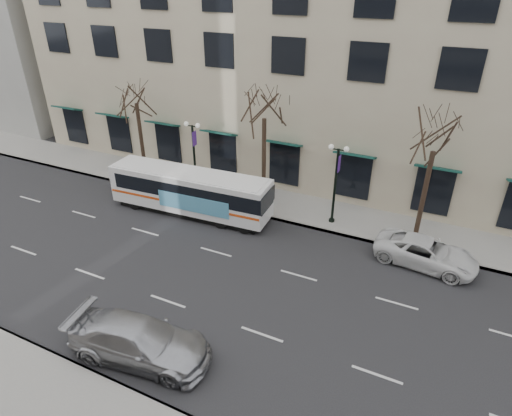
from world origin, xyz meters
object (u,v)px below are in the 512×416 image
Objects in this scene: lamp_post_left at (194,154)px; lamp_post_right at (336,181)px; tree_far_left at (135,90)px; white_pickup at (426,252)px; city_bus at (191,191)px; tree_far_mid at (264,103)px; tree_far_right at (437,134)px; silver_car at (140,341)px.

lamp_post_left is 1.00× the size of lamp_post_right.
tree_far_left is 21.77m from white_pickup.
tree_far_mid is at bearing 38.04° from city_bus.
tree_far_left is at bearing 180.00° from tree_far_right.
lamp_post_left is at bearing 113.39° from city_bus.
tree_far_right is 1.55× the size of lamp_post_left.
tree_far_left is 1.03× the size of tree_far_right.
lamp_post_right is (5.01, -0.60, -3.96)m from tree_far_mid.
tree_far_left is at bearing 89.22° from white_pickup.
tree_far_right is at bearing 6.85° from lamp_post_right.
tree_far_mid is 1.64× the size of lamp_post_left.
city_bus is (-13.68, -3.22, -4.83)m from tree_far_right.
lamp_post_left is at bearing 180.00° from lamp_post_right.
tree_far_left is 20.00m from tree_far_right.
lamp_post_left is 16.05m from white_pickup.
white_pickup is at bearing -73.36° from tree_far_right.
tree_far_mid is 1.61× the size of white_pickup.
lamp_post_left is at bearing 15.85° from silver_car.
city_bus is (-3.68, -3.22, -5.32)m from tree_far_mid.
lamp_post_right is (10.00, 0.00, 0.00)m from lamp_post_left.
lamp_post_left is at bearing -6.83° from tree_far_left.
lamp_post_right is (15.01, -0.60, -3.75)m from tree_far_left.
tree_far_right is at bearing 0.00° from tree_far_left.
white_pickup is at bearing -13.56° from tree_far_mid.
lamp_post_right is at bearing -173.15° from tree_far_right.
lamp_post_left is 0.48× the size of city_bus.
tree_far_right is 14.87m from city_bus.
silver_car is at bearing -52.37° from tree_far_left.
silver_car is 15.24m from white_pickup.
lamp_post_right is at bearing 13.66° from city_bus.
tree_far_left is 1.60× the size of lamp_post_right.
lamp_post_right is 0.98× the size of white_pickup.
white_pickup is at bearing -7.23° from lamp_post_left.
silver_car is (-3.98, -13.71, -2.08)m from lamp_post_right.
white_pickup is (14.46, 0.62, -0.85)m from city_bus.
tree_far_left is at bearing 173.17° from lamp_post_left.
tree_far_right reaches higher than city_bus.
city_bus is (-8.69, -2.62, -1.35)m from lamp_post_right.
tree_far_left reaches higher than silver_car.
tree_far_left is 8.74m from city_bus.
lamp_post_right is at bearing 0.00° from lamp_post_left.
lamp_post_right is at bearing -2.29° from tree_far_left.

